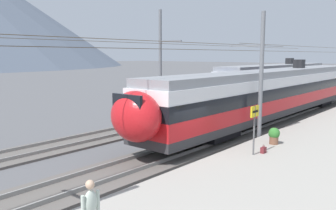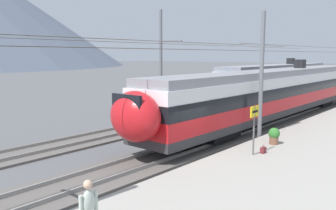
% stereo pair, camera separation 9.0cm
% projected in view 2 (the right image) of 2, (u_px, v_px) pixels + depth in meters
% --- Properties ---
extents(ground_plane, '(400.00, 400.00, 0.00)m').
position_uv_depth(ground_plane, '(183.00, 160.00, 16.66)').
color(ground_plane, '#565659').
extents(platform_slab, '(120.00, 7.39, 0.33)m').
position_uv_depth(platform_slab, '(283.00, 181.00, 13.49)').
color(platform_slab, '#A39E93').
rests_on(platform_slab, ground).
extents(track_near, '(120.00, 3.00, 0.28)m').
position_uv_depth(track_near, '(168.00, 155.00, 17.27)').
color(track_near, '#5B5651').
rests_on(track_near, ground).
extents(track_far, '(120.00, 3.00, 0.28)m').
position_uv_depth(track_far, '(96.00, 138.00, 20.89)').
color(track_far, '#5B5651').
rests_on(track_far, ground).
extents(train_near_platform, '(30.03, 2.85, 4.27)m').
position_uv_depth(train_near_platform, '(274.00, 92.00, 26.05)').
color(train_near_platform, '#2D2D30').
rests_on(train_near_platform, track_near).
extents(train_far_track, '(24.05, 3.03, 4.27)m').
position_uv_depth(train_far_track, '(276.00, 79.00, 39.51)').
color(train_far_track, '#2D2D30').
rests_on(train_far_track, track_far).
extents(catenary_mast_mid, '(47.67, 2.22, 7.35)m').
position_uv_depth(catenary_mast_mid, '(259.00, 74.00, 20.05)').
color(catenary_mast_mid, slate).
rests_on(catenary_mast_mid, ground).
extents(catenary_mast_far_side, '(47.67, 2.23, 8.38)m').
position_uv_depth(catenary_mast_far_side, '(162.00, 63.00, 27.42)').
color(catenary_mast_far_side, slate).
rests_on(catenary_mast_far_side, ground).
extents(platform_sign, '(0.70, 0.08, 2.29)m').
position_uv_depth(platform_sign, '(254.00, 119.00, 16.13)').
color(platform_sign, '#59595B').
rests_on(platform_sign, platform_slab).
extents(passenger_walking, '(0.53, 0.22, 1.69)m').
position_uv_depth(passenger_walking, '(89.00, 210.00, 8.39)').
color(passenger_walking, '#383842').
rests_on(passenger_walking, platform_slab).
extents(handbag_near_sign, '(0.32, 0.18, 0.41)m').
position_uv_depth(handbag_near_sign, '(263.00, 150.00, 16.64)').
color(handbag_near_sign, maroon).
rests_on(handbag_near_sign, platform_slab).
extents(potted_plant_platform_edge, '(0.59, 0.59, 0.87)m').
position_uv_depth(potted_plant_platform_edge, '(274.00, 135.00, 18.26)').
color(potted_plant_platform_edge, brown).
rests_on(potted_plant_platform_edge, platform_slab).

